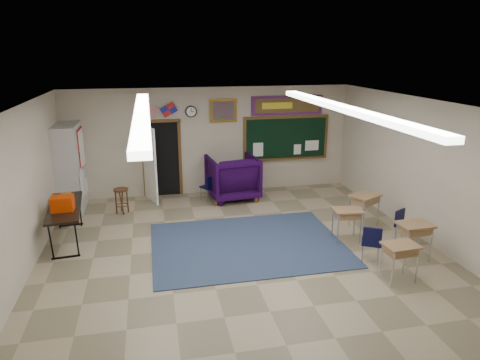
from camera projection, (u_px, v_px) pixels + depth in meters
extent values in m
plane|color=tan|center=(247.00, 263.00, 8.29)|extent=(9.00, 9.00, 0.00)
cube|color=beige|center=(211.00, 141.00, 12.07)|extent=(8.00, 0.04, 3.00)
cube|color=beige|center=(365.00, 350.00, 3.65)|extent=(8.00, 0.04, 3.00)
cube|color=beige|center=(11.00, 205.00, 7.06)|extent=(0.04, 9.00, 3.00)
cube|color=beige|center=(439.00, 177.00, 8.66)|extent=(0.04, 9.00, 3.00)
cube|color=beige|center=(248.00, 108.00, 7.42)|extent=(8.00, 9.00, 0.04)
cube|color=#2D3956|center=(247.00, 244.00, 9.08)|extent=(4.00, 3.00, 0.02)
cube|color=black|center=(162.00, 159.00, 11.91)|extent=(0.95, 0.04, 2.10)
cube|color=white|center=(150.00, 164.00, 11.43)|extent=(0.35, 0.86, 2.05)
cube|color=brown|center=(286.00, 138.00, 12.48)|extent=(2.55, 0.05, 1.30)
cube|color=black|center=(286.00, 138.00, 12.47)|extent=(2.40, 0.03, 1.15)
cube|color=brown|center=(286.00, 158.00, 12.60)|extent=(2.40, 0.12, 0.04)
cube|color=#A00F0D|center=(287.00, 105.00, 12.20)|extent=(2.10, 0.04, 0.55)
cube|color=brown|center=(287.00, 105.00, 12.19)|extent=(1.90, 0.03, 0.40)
cube|color=#8B601B|center=(223.00, 111.00, 11.86)|extent=(0.75, 0.05, 0.65)
cube|color=#A51466|center=(224.00, 111.00, 11.85)|extent=(0.62, 0.03, 0.52)
cylinder|color=black|center=(191.00, 112.00, 11.68)|extent=(0.32, 0.05, 0.32)
cylinder|color=white|center=(191.00, 112.00, 11.67)|extent=(0.26, 0.02, 0.26)
cube|color=#B9B8B4|center=(70.00, 168.00, 10.83)|extent=(0.55, 1.25, 2.20)
imported|color=black|center=(232.00, 177.00, 11.79)|extent=(1.41, 1.45, 1.20)
cube|color=#A1714B|center=(348.00, 210.00, 9.09)|extent=(0.63, 0.50, 0.04)
cube|color=brown|center=(347.00, 215.00, 9.12)|extent=(0.55, 0.42, 0.12)
cube|color=#A1714B|center=(366.00, 195.00, 9.81)|extent=(0.80, 0.73, 0.04)
cube|color=brown|center=(365.00, 200.00, 9.84)|extent=(0.69, 0.62, 0.13)
cube|color=#A1714B|center=(401.00, 245.00, 7.47)|extent=(0.62, 0.48, 0.04)
cube|color=brown|center=(400.00, 250.00, 7.50)|extent=(0.54, 0.41, 0.12)
cube|color=#A1714B|center=(415.00, 225.00, 8.23)|extent=(0.66, 0.51, 0.04)
cube|color=brown|center=(415.00, 230.00, 8.26)|extent=(0.57, 0.43, 0.13)
cube|color=black|center=(65.00, 207.00, 9.05)|extent=(0.83, 1.99, 0.05)
cube|color=red|center=(62.00, 203.00, 8.75)|extent=(0.43, 0.32, 0.30)
cylinder|color=#4F2F17|center=(121.00, 190.00, 10.66)|extent=(0.37, 0.37, 0.04)
torus|color=#4F2F17|center=(122.00, 205.00, 10.78)|extent=(0.30, 0.30, 0.02)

